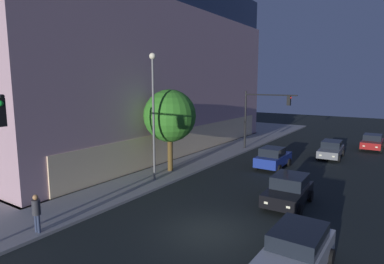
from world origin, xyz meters
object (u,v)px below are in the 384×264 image
object	(u,v)px
modern_building	(112,68)
car_blue	(273,158)
car_silver	(296,252)
car_red	(372,142)
car_grey	(331,149)
car_black	(289,190)
traffic_light_far_corner	(262,110)
sidewalk_tree	(170,116)
street_lamp_sidewalk	(153,103)
pedestrian_waiting	(36,210)

from	to	relation	value
modern_building	car_blue	size ratio (longest dim) A/B	8.10
car_silver	car_red	bearing A→B (deg)	-0.44
car_silver	car_red	world-z (taller)	car_silver
modern_building	car_grey	size ratio (longest dim) A/B	7.02
modern_building	car_black	bearing A→B (deg)	-108.16
traffic_light_far_corner	car_black	distance (m)	14.89
traffic_light_far_corner	car_blue	size ratio (longest dim) A/B	1.46
sidewalk_tree	car_black	world-z (taller)	sidewalk_tree
street_lamp_sidewalk	car_blue	xyz separation A→B (m)	(8.19, -5.55, -4.67)
street_lamp_sidewalk	car_red	xyz separation A→B (m)	(20.91, -11.55, -4.70)
car_grey	street_lamp_sidewalk	bearing A→B (deg)	149.38
car_silver	car_grey	bearing A→B (deg)	7.32
traffic_light_far_corner	car_black	xyz separation A→B (m)	(-12.81, -6.81, -3.35)
traffic_light_far_corner	sidewalk_tree	size ratio (longest dim) A/B	0.94
pedestrian_waiting	car_black	bearing A→B (deg)	-39.34
modern_building	pedestrian_waiting	xyz separation A→B (m)	(-17.20, -13.63, -7.24)
modern_building	pedestrian_waiting	world-z (taller)	modern_building
pedestrian_waiting	car_blue	world-z (taller)	pedestrian_waiting
car_blue	car_black	bearing A→B (deg)	-154.11
car_grey	sidewalk_tree	bearing A→B (deg)	142.78
car_blue	car_red	bearing A→B (deg)	-25.25
sidewalk_tree	car_blue	xyz separation A→B (m)	(5.67, -6.12, -3.53)
street_lamp_sidewalk	car_blue	bearing A→B (deg)	-34.15
modern_building	car_black	distance (m)	24.21
street_lamp_sidewalk	sidewalk_tree	bearing A→B (deg)	12.59
street_lamp_sidewalk	car_black	bearing A→B (deg)	-83.84
street_lamp_sidewalk	car_black	size ratio (longest dim) A/B	2.09
street_lamp_sidewalk	sidewalk_tree	size ratio (longest dim) A/B	1.39
car_silver	car_red	distance (m)	26.52
traffic_light_far_corner	car_red	bearing A→B (deg)	-52.57
pedestrian_waiting	street_lamp_sidewalk	bearing A→B (deg)	5.23
car_black	car_red	size ratio (longest dim) A/B	1.01
car_silver	car_blue	size ratio (longest dim) A/B	1.11
car_silver	car_black	xyz separation A→B (m)	(6.58, 2.30, -0.01)
car_silver	car_grey	xyz separation A→B (m)	(20.36, 2.62, -0.08)
street_lamp_sidewalk	car_silver	world-z (taller)	street_lamp_sidewalk
pedestrian_waiting	car_grey	distance (m)	25.10
sidewalk_tree	car_red	size ratio (longest dim) A/B	1.52
car_grey	car_black	bearing A→B (deg)	-178.67
traffic_light_far_corner	car_grey	world-z (taller)	traffic_light_far_corner
modern_building	street_lamp_sidewalk	xyz separation A→B (m)	(-8.14, -12.80, -2.91)
street_lamp_sidewalk	pedestrian_waiting	size ratio (longest dim) A/B	4.89
car_silver	car_grey	distance (m)	20.53
street_lamp_sidewalk	car_blue	world-z (taller)	street_lamp_sidewalk
street_lamp_sidewalk	car_silver	xyz separation A→B (m)	(-5.60, -11.35, -4.66)
modern_building	pedestrian_waiting	bearing A→B (deg)	-141.62
car_blue	car_grey	bearing A→B (deg)	-25.82
traffic_light_far_corner	sidewalk_tree	distance (m)	11.61
traffic_light_far_corner	car_blue	xyz separation A→B (m)	(-5.60, -3.31, -3.35)
car_grey	car_red	world-z (taller)	car_red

